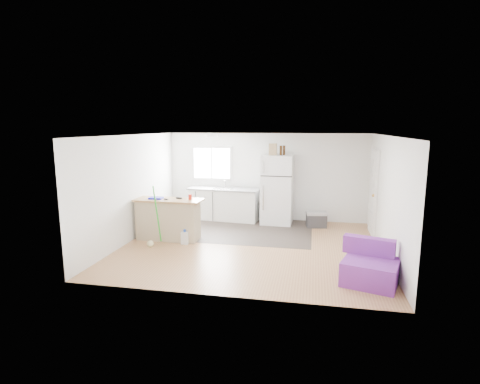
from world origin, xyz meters
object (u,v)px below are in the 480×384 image
at_px(refrigerator, 277,189).
at_px(cardboard_box, 273,149).
at_px(blue_tray, 156,198).
at_px(bottle_left, 281,150).
at_px(purple_seat, 370,268).
at_px(mop, 152,236).
at_px(bottle_right, 284,150).
at_px(peninsula, 168,219).
at_px(cleaner_jug, 185,238).
at_px(kitchen_cabinets, 224,204).
at_px(red_cup, 190,197).
at_px(cooler, 316,219).

relative_size(refrigerator, cardboard_box, 6.14).
relative_size(refrigerator, blue_tray, 6.14).
bearing_deg(blue_tray, bottle_left, 35.18).
height_order(blue_tray, cardboard_box, cardboard_box).
xyz_separation_m(purple_seat, mop, (-4.38, 1.07, -0.03)).
distance_m(refrigerator, bottle_right, 1.06).
relative_size(peninsula, cleaner_jug, 4.62).
bearing_deg(bottle_left, mop, -136.19).
bearing_deg(blue_tray, purple_seat, -19.90).
bearing_deg(refrigerator, kitchen_cabinets, 178.72).
height_order(red_cup, bottle_right, bottle_right).
xyz_separation_m(peninsula, bottle_right, (2.47, 1.97, 1.49)).
height_order(peninsula, bottle_left, bottle_left).
height_order(cooler, bottle_left, bottle_left).
bearing_deg(bottle_left, refrigerator, 133.51).
distance_m(cleaner_jug, bottle_left, 3.41).
distance_m(kitchen_cabinets, cardboard_box, 2.06).
height_order(cleaner_jug, mop, mop).
height_order(purple_seat, bottle_left, bottle_left).
bearing_deg(blue_tray, mop, -77.45).
bearing_deg(red_cup, cardboard_box, 48.24).
height_order(kitchen_cabinets, cooler, kitchen_cabinets).
bearing_deg(blue_tray, refrigerator, 37.29).
bearing_deg(peninsula, bottle_left, 38.88).
bearing_deg(mop, blue_tray, 101.27).
height_order(cooler, mop, mop).
relative_size(peninsula, mop, 1.14).
height_order(blue_tray, bottle_right, bottle_right).
xyz_separation_m(refrigerator, bottle_right, (0.16, 0.01, 1.05)).
distance_m(purple_seat, blue_tray, 4.84).
bearing_deg(cardboard_box, cooler, -7.94).
bearing_deg(red_cup, mop, -136.99).
height_order(cooler, purple_seat, purple_seat).
height_order(refrigerator, cooler, refrigerator).
xyz_separation_m(kitchen_cabinets, red_cup, (-0.30, -2.00, 0.56)).
xyz_separation_m(blue_tray, bottle_right, (2.75, 1.99, 1.00)).
bearing_deg(purple_seat, mop, -176.46).
height_order(bottle_left, bottle_right, same).
bearing_deg(red_cup, cleaner_jug, -94.93).
bearing_deg(cooler, bottle_left, 163.69).
bearing_deg(cooler, kitchen_cabinets, 164.19).
xyz_separation_m(cleaner_jug, cardboard_box, (1.69, 2.20, 1.84)).
distance_m(cooler, cardboard_box, 2.15).
xyz_separation_m(purple_seat, red_cup, (-3.71, 1.70, 0.75)).
distance_m(mop, bottle_right, 4.05).
distance_m(refrigerator, cooler, 1.29).
relative_size(red_cup, cardboard_box, 0.40).
bearing_deg(bottle_left, purple_seat, -62.49).
bearing_deg(cardboard_box, bottle_left, -11.16).
distance_m(purple_seat, cleaner_jug, 3.98).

